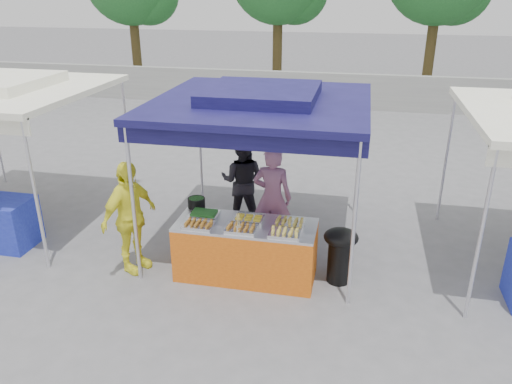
% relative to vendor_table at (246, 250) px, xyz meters
% --- Properties ---
extents(ground_plane, '(80.00, 80.00, 0.00)m').
position_rel_vendor_table_xyz_m(ground_plane, '(0.00, 0.10, -0.43)').
color(ground_plane, slate).
extents(back_wall, '(40.00, 0.25, 1.20)m').
position_rel_vendor_table_xyz_m(back_wall, '(0.00, 11.10, 0.17)').
color(back_wall, gray).
rests_on(back_wall, ground_plane).
extents(main_canopy, '(3.20, 3.20, 2.57)m').
position_rel_vendor_table_xyz_m(main_canopy, '(0.00, 1.07, 1.94)').
color(main_canopy, silver).
rests_on(main_canopy, ground_plane).
extents(vendor_table, '(2.00, 0.80, 0.85)m').
position_rel_vendor_table_xyz_m(vendor_table, '(0.00, 0.00, 0.00)').
color(vendor_table, '#DB5F13').
rests_on(vendor_table, ground_plane).
extents(food_tray_fl, '(0.42, 0.30, 0.07)m').
position_rel_vendor_table_xyz_m(food_tray_fl, '(-0.62, -0.24, 0.46)').
color(food_tray_fl, white).
rests_on(food_tray_fl, vendor_table).
extents(food_tray_fm, '(0.42, 0.30, 0.07)m').
position_rel_vendor_table_xyz_m(food_tray_fm, '(-0.01, -0.23, 0.46)').
color(food_tray_fm, white).
rests_on(food_tray_fm, vendor_table).
extents(food_tray_fr, '(0.42, 0.30, 0.07)m').
position_rel_vendor_table_xyz_m(food_tray_fr, '(0.59, -0.24, 0.46)').
color(food_tray_fr, white).
rests_on(food_tray_fr, vendor_table).
extents(food_tray_bl, '(0.42, 0.30, 0.07)m').
position_rel_vendor_table_xyz_m(food_tray_bl, '(-0.65, 0.11, 0.46)').
color(food_tray_bl, white).
rests_on(food_tray_bl, vendor_table).
extents(food_tray_bm, '(0.42, 0.30, 0.07)m').
position_rel_vendor_table_xyz_m(food_tray_bm, '(0.02, 0.10, 0.46)').
color(food_tray_bm, white).
rests_on(food_tray_bm, vendor_table).
extents(food_tray_br, '(0.42, 0.30, 0.07)m').
position_rel_vendor_table_xyz_m(food_tray_br, '(0.61, 0.08, 0.46)').
color(food_tray_br, white).
rests_on(food_tray_br, vendor_table).
extents(cooking_pot, '(0.26, 0.26, 0.15)m').
position_rel_vendor_table_xyz_m(cooking_pot, '(-0.86, 0.39, 0.50)').
color(cooking_pot, black).
rests_on(cooking_pot, vendor_table).
extents(skewer_cup, '(0.07, 0.07, 0.09)m').
position_rel_vendor_table_xyz_m(skewer_cup, '(-0.03, -0.29, 0.47)').
color(skewer_cup, silver).
rests_on(skewer_cup, vendor_table).
extents(wok_burner, '(0.49, 0.49, 0.83)m').
position_rel_vendor_table_xyz_m(wok_burner, '(1.34, 0.14, 0.06)').
color(wok_burner, black).
rests_on(wok_burner, ground_plane).
extents(crate_left, '(0.55, 0.38, 0.33)m').
position_rel_vendor_table_xyz_m(crate_left, '(-0.26, 0.57, -0.26)').
color(crate_left, '#1625B7').
rests_on(crate_left, ground_plane).
extents(crate_right, '(0.49, 0.34, 0.29)m').
position_rel_vendor_table_xyz_m(crate_right, '(0.17, 0.74, -0.28)').
color(crate_right, '#1625B7').
rests_on(crate_right, ground_plane).
extents(crate_stacked, '(0.49, 0.34, 0.29)m').
position_rel_vendor_table_xyz_m(crate_stacked, '(0.17, 0.74, 0.01)').
color(crate_stacked, '#1625B7').
rests_on(crate_stacked, crate_right).
extents(vendor_woman, '(0.64, 0.43, 1.70)m').
position_rel_vendor_table_xyz_m(vendor_woman, '(0.20, 0.99, 0.43)').
color(vendor_woman, '#9B6286').
rests_on(vendor_woman, ground_plane).
extents(helper_man, '(0.79, 0.62, 1.61)m').
position_rel_vendor_table_xyz_m(helper_man, '(-0.46, 1.71, 0.38)').
color(helper_man, '#222127').
rests_on(helper_man, ground_plane).
extents(customer_person, '(0.75, 1.08, 1.71)m').
position_rel_vendor_table_xyz_m(customer_person, '(-1.69, -0.17, 0.43)').
color(customer_person, '#FEF938').
rests_on(customer_person, ground_plane).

